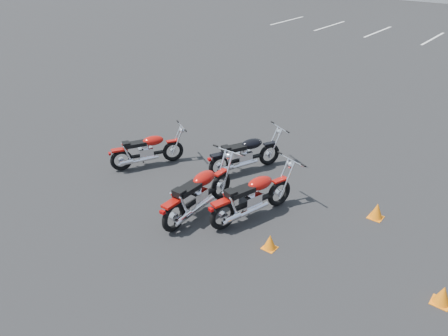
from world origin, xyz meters
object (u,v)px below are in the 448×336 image
Objects in this scene: motorcycle_second_black at (245,154)px; motorcycle_rear_red at (252,197)px; motorcycle_third_red at (198,193)px; motorcycle_front_red at (147,150)px.

motorcycle_rear_red is (1.21, -1.43, 0.02)m from motorcycle_second_black.
motorcycle_second_black is 0.90× the size of motorcycle_third_red.
motorcycle_front_red is 2.41m from motorcycle_third_red.
motorcycle_rear_red is (3.16, -0.22, 0.04)m from motorcycle_front_red.
motorcycle_second_black is 1.88m from motorcycle_rear_red.
motorcycle_third_red is 1.04m from motorcycle_rear_red.
motorcycle_rear_red is at bearing -3.92° from motorcycle_front_red.
motorcycle_front_red is at bearing 161.44° from motorcycle_third_red.
motorcycle_front_red is 2.29m from motorcycle_second_black.
motorcycle_third_red reaches higher than motorcycle_second_black.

